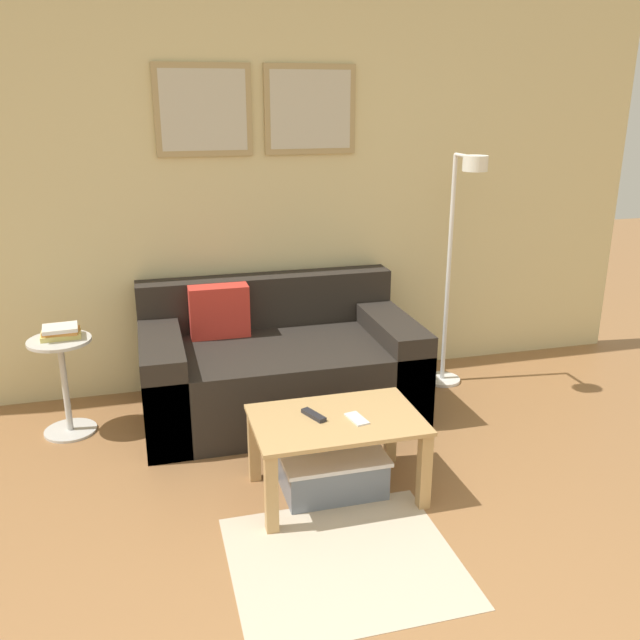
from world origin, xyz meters
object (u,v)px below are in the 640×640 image
Objects in this scene: side_table at (64,377)px; floor_lamp at (458,256)px; remote_control at (314,415)px; storage_bin at (332,470)px; coffee_table at (336,434)px; cell_phone at (357,419)px; couch at (277,366)px; book_stack at (61,332)px.

floor_lamp is at bearing 0.06° from side_table.
side_table is 3.83× the size of remote_control.
remote_control reaches higher than storage_bin.
floor_lamp is at bearing 42.91° from coffee_table.
coffee_table is 0.22m from storage_bin.
remote_control is 0.21m from cell_phone.
couch reaches higher than storage_bin.
storage_bin is at bearing 109.87° from coffee_table.
coffee_table is at bearing -70.13° from storage_bin.
floor_lamp is 1.54m from cell_phone.
coffee_table is 1.41× the size of side_table.
side_table is (-1.31, 0.98, 0.24)m from storage_bin.
storage_bin is 0.33m from cell_phone.
book_stack reaches higher than remote_control.
book_stack reaches higher than cell_phone.
coffee_table is at bearing -137.09° from floor_lamp.
side_table is 2.58× the size of book_stack.
floor_lamp is (1.09, 1.02, 0.58)m from coffee_table.
coffee_table is 1.66m from side_table.
book_stack is at bearing 179.53° from floor_lamp.
cell_phone reaches higher than coffee_table.
floor_lamp is (1.11, 0.98, 0.80)m from storage_bin.
coffee_table is 1.69m from book_stack.
storage_bin is 1.68m from floor_lamp.
side_table is at bearing 143.08° from storage_bin.
book_stack reaches higher than side_table.
remote_control reaches higher than coffee_table.
remote_control is at bearing 147.04° from cell_phone.
couch is 3.20× the size of storage_bin.
book_stack is at bearing 142.24° from storage_bin.
couch is at bearing -1.04° from book_stack.
couch is 1.00m from storage_bin.
cell_phone is (0.19, -0.08, -0.01)m from remote_control.
couch is 1.27m from book_stack.
book_stack is at bearing 141.60° from coffee_table.
coffee_table is 1.58× the size of storage_bin.
remote_control is (-0.02, -0.98, 0.13)m from couch.
storage_bin is at bearing -36.92° from side_table.
couch reaches higher than remote_control.
couch is 7.34× the size of book_stack.
cell_phone is at bearing -36.84° from side_table.
side_table is 4.10× the size of cell_phone.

